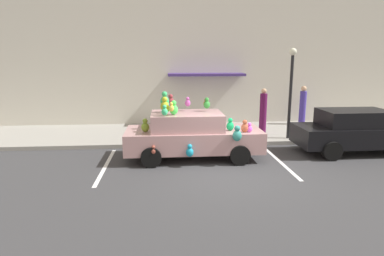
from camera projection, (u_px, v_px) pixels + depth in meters
ground_plane at (229, 173)px, 9.65m from camera, size 60.00×60.00×0.00m
sidewalk at (207, 133)px, 14.51m from camera, size 24.00×4.00×0.15m
storefront_building at (202, 61)px, 15.95m from camera, size 24.00×1.25×6.40m
parking_stripe_front at (279, 161)px, 10.78m from camera, size 0.12×3.60×0.01m
parking_stripe_rear at (106, 166)px, 10.33m from camera, size 0.12×3.60×0.01m
plush_covered_car at (192, 134)px, 11.00m from camera, size 4.48×2.17×2.25m
parked_sedan_behind at (357, 131)px, 11.62m from camera, size 4.40×1.87×1.54m
teddy_bear_on_sidewalk at (214, 133)px, 12.97m from camera, size 0.31×0.26×0.59m
street_lamp_post at (291, 83)px, 12.83m from camera, size 0.28×0.28×3.54m
pedestrian_near_shopfront at (303, 106)px, 15.89m from camera, size 0.31×0.31×1.86m
pedestrian_walking_past at (263, 112)px, 14.08m from camera, size 0.30×0.30×1.91m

